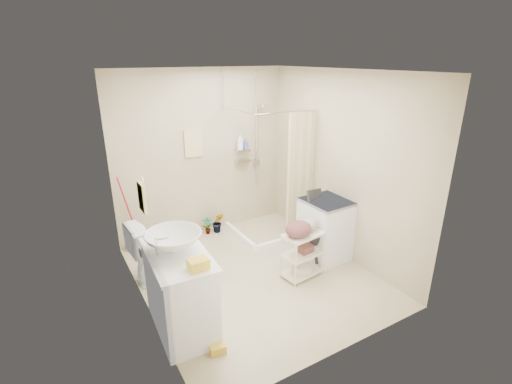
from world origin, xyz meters
The scene contains 23 objects.
floor centered at (0.00, 0.00, 0.00)m, with size 3.20×3.20×0.00m, color #C4B893.
ceiling centered at (0.00, 0.00, 2.60)m, with size 2.80×3.20×0.04m, color silver.
wall_back centered at (0.00, 1.60, 1.30)m, with size 2.80×0.04×2.60m, color #BBAE90.
wall_front centered at (0.00, -1.60, 1.30)m, with size 2.80×0.04×2.60m, color #BBAE90.
wall_left centered at (-1.40, 0.00, 1.30)m, with size 0.04×3.20×2.60m, color #BBAE90.
wall_right centered at (1.40, 0.00, 1.30)m, with size 0.04×3.20×2.60m, color #BBAE90.
vanity centered at (-1.16, -0.47, 0.45)m, with size 0.57×1.02×0.90m, color white.
sink centered at (-1.16, -0.40, 1.00)m, with size 0.58×0.58×0.20m, color silver.
counter_basket centered at (-1.08, -0.85, 0.95)m, with size 0.18×0.14×0.10m, color yellow.
floor_basket centered at (-0.99, -1.00, 0.06)m, with size 0.23×0.17×0.12m, color yellow.
toilet centered at (-1.04, 0.58, 0.41)m, with size 0.46×0.80×0.82m, color silver.
mop centered at (-1.25, 1.51, 0.60)m, with size 0.11×0.11×1.19m, color #AC1D2C, non-canonical shape.
potted_plant_a centered at (-0.04, 1.44, 0.15)m, with size 0.15×0.10×0.29m, color #985123.
potted_plant_b centered at (0.14, 1.42, 0.17)m, with size 0.19×0.15×0.34m, color brown.
hanging_towel centered at (-0.15, 1.58, 1.50)m, with size 0.28×0.03×0.42m, color beige.
towel_ring centered at (-1.38, -0.20, 1.47)m, with size 0.04×0.22×0.34m, color #FDF194, non-canonical shape.
tp_holder centered at (-1.36, 0.05, 0.72)m, with size 0.08×0.12×0.14m, color white, non-canonical shape.
shower centered at (0.85, 1.05, 1.05)m, with size 1.10×1.10×2.10m, color white, non-canonical shape.
shampoo_bottle_a centered at (0.62, 1.51, 1.45)m, with size 0.10×0.10×0.27m, color white.
shampoo_bottle_b centered at (0.73, 1.52, 1.40)m, with size 0.07×0.07×0.16m, color #42549E.
washing_machine centered at (1.14, -0.08, 0.44)m, with size 0.60×0.62×0.88m, color silver.
laundry_rack centered at (0.55, -0.31, 0.37)m, with size 0.53×0.31×0.74m, color silver, non-canonical shape.
ironing_board centered at (0.99, -0.09, 0.53)m, with size 0.30×0.09×1.06m, color black, non-canonical shape.
Camera 1 is at (-2.13, -3.69, 2.75)m, focal length 26.00 mm.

